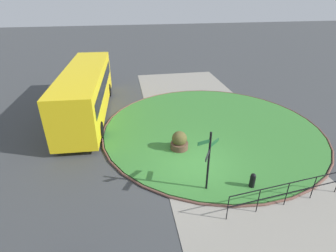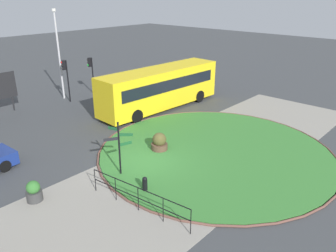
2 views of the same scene
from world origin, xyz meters
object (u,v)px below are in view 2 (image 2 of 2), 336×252
(signpost_directional, at_px, (119,145))
(bus_yellow, at_px, (160,87))
(lamppost_tall, at_px, (59,52))
(traffic_light_near, at_px, (65,72))
(traffic_light_far, at_px, (91,68))
(planter_kerbside, at_px, (159,143))
(bollard_foreground, at_px, (145,184))
(planter_near_signpost, at_px, (34,192))

(signpost_directional, bearing_deg, bus_yellow, 32.48)
(lamppost_tall, bearing_deg, traffic_light_near, -104.65)
(traffic_light_far, height_order, planter_kerbside, traffic_light_far)
(bollard_foreground, distance_m, planter_kerbside, 4.39)
(planter_near_signpost, bearing_deg, lamppost_tall, 53.68)
(bollard_foreground, height_order, planter_near_signpost, planter_near_signpost)
(lamppost_tall, relative_size, planter_kerbside, 6.61)
(signpost_directional, distance_m, traffic_light_near, 13.64)
(bollard_foreground, relative_size, lamppost_tall, 0.11)
(planter_kerbside, bearing_deg, bollard_foreground, -145.32)
(bollard_foreground, bearing_deg, traffic_light_near, 70.46)
(traffic_light_far, bearing_deg, lamppost_tall, -5.23)
(bollard_foreground, relative_size, planter_kerbside, 0.70)
(lamppost_tall, bearing_deg, signpost_directional, -110.85)
(signpost_directional, relative_size, traffic_light_far, 0.88)
(signpost_directional, distance_m, planter_near_signpost, 4.42)
(planter_kerbside, bearing_deg, lamppost_tall, 81.85)
(traffic_light_near, height_order, planter_kerbside, traffic_light_near)
(signpost_directional, xyz_separation_m, bollard_foreground, (-0.25, -2.02, -1.31))
(signpost_directional, height_order, bollard_foreground, signpost_directional)
(bus_yellow, xyz_separation_m, traffic_light_near, (-4.07, 6.92, 0.88))
(lamppost_tall, bearing_deg, bus_yellow, -65.15)
(bus_yellow, relative_size, traffic_light_far, 3.26)
(signpost_directional, distance_m, planter_kerbside, 3.60)
(traffic_light_near, height_order, lamppost_tall, lamppost_tall)
(traffic_light_far, distance_m, planter_kerbside, 13.36)
(lamppost_tall, bearing_deg, traffic_light_far, -20.51)
(bollard_foreground, distance_m, traffic_light_far, 17.08)
(bus_yellow, relative_size, planter_near_signpost, 10.94)
(bus_yellow, bearing_deg, traffic_light_far, 103.50)
(traffic_light_near, xyz_separation_m, planter_near_signpost, (-9.05, -11.54, -2.15))
(bollard_foreground, bearing_deg, signpost_directional, 83.09)
(bus_yellow, bearing_deg, lamppost_tall, 117.71)
(traffic_light_near, bearing_deg, bus_yellow, 137.00)
(bus_yellow, xyz_separation_m, planter_near_signpost, (-13.12, -4.63, -1.27))
(bus_yellow, bearing_deg, signpost_directional, -144.65)
(bus_yellow, distance_m, traffic_light_far, 7.37)
(bollard_foreground, height_order, traffic_light_near, traffic_light_near)
(bus_yellow, height_order, planter_kerbside, bus_yellow)
(bollard_foreground, xyz_separation_m, traffic_light_near, (5.21, 14.69, 2.20))
(bollard_foreground, distance_m, bus_yellow, 12.18)
(traffic_light_far, bearing_deg, bollard_foreground, 77.40)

